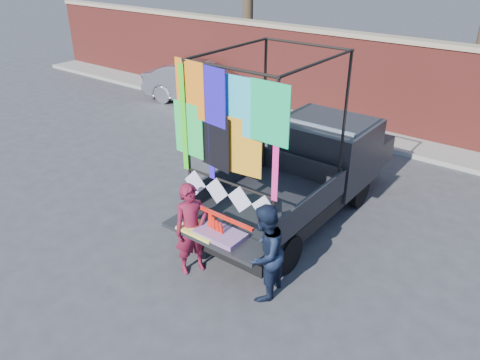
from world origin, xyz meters
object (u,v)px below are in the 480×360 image
Objects in this scene: sedan at (203,84)px; woman at (192,229)px; pickup_truck at (311,168)px; man at (264,253)px.

woman is (5.74, -6.72, 0.12)m from sedan.
sedan is 2.56× the size of woman.
pickup_truck is 1.32× the size of sedan.
pickup_truck is at bearing -132.66° from sedan.
woman reaches higher than sedan.
man is (1.25, 0.18, -0.01)m from woman.
woman is (-0.43, -2.98, -0.06)m from pickup_truck.
woman is 1.26m from man.
sedan is 9.57m from man.
pickup_truck reaches higher than woman.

